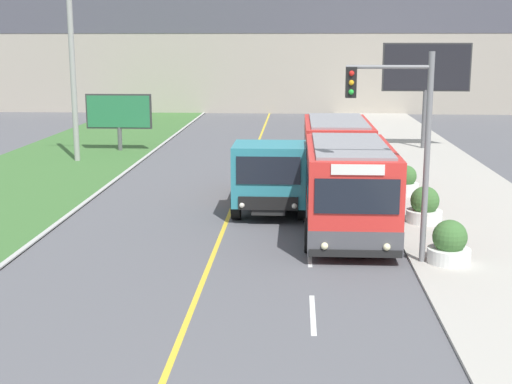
% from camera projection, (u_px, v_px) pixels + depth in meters
% --- Properties ---
extents(apartment_block_background, '(80.00, 8.04, 19.10)m').
position_uv_depth(apartment_block_background, '(272.00, 0.00, 62.53)').
color(apartment_block_background, '#A89E8E').
rests_on(apartment_block_background, ground_plane).
extents(city_bus, '(2.71, 13.02, 2.93)m').
position_uv_depth(city_bus, '(342.00, 171.00, 25.25)').
color(city_bus, red).
rests_on(city_bus, ground_plane).
extents(dump_truck, '(2.57, 6.76, 2.57)m').
position_uv_depth(dump_truck, '(271.00, 176.00, 25.33)').
color(dump_truck, black).
rests_on(dump_truck, ground_plane).
extents(car_distant, '(1.80, 4.30, 1.45)m').
position_uv_depth(car_distant, '(334.00, 141.00, 38.64)').
color(car_distant, silver).
rests_on(car_distant, ground_plane).
extents(utility_pole_far, '(1.80, 0.28, 9.65)m').
position_uv_depth(utility_pole_far, '(72.00, 64.00, 35.39)').
color(utility_pole_far, '#9E9E99').
rests_on(utility_pole_far, ground_plane).
extents(traffic_light_mast, '(2.28, 0.32, 5.73)m').
position_uv_depth(traffic_light_mast, '(403.00, 131.00, 18.80)').
color(traffic_light_mast, slate).
rests_on(traffic_light_mast, ground_plane).
extents(billboard_large, '(4.85, 0.24, 5.92)m').
position_uv_depth(billboard_large, '(426.00, 71.00, 39.52)').
color(billboard_large, '#59595B').
rests_on(billboard_large, ground_plane).
extents(billboard_small, '(3.65, 0.24, 3.16)m').
position_uv_depth(billboard_small, '(119.00, 113.00, 39.46)').
color(billboard_small, '#59595B').
rests_on(billboard_small, ground_plane).
extents(planter_round_near, '(1.17, 1.17, 1.18)m').
position_uv_depth(planter_round_near, '(449.00, 244.00, 19.29)').
color(planter_round_near, silver).
rests_on(planter_round_near, sidewalk_right).
extents(planter_round_second, '(1.19, 1.19, 1.21)m').
position_uv_depth(planter_round_second, '(425.00, 207.00, 23.64)').
color(planter_round_second, silver).
rests_on(planter_round_second, sidewalk_right).
extents(planter_round_third, '(1.05, 1.05, 1.15)m').
position_uv_depth(planter_round_third, '(406.00, 182.00, 28.01)').
color(planter_round_third, silver).
rests_on(planter_round_third, sidewalk_right).
extents(planter_round_far, '(1.12, 1.12, 1.17)m').
position_uv_depth(planter_round_far, '(389.00, 163.00, 32.37)').
color(planter_round_far, silver).
rests_on(planter_round_far, sidewalk_right).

